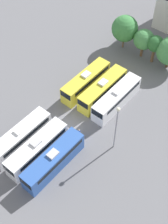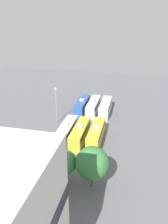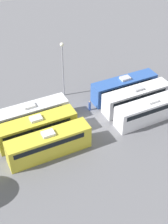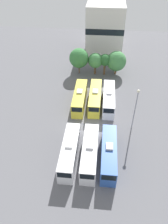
{
  "view_description": "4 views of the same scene",
  "coord_description": "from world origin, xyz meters",
  "px_view_note": "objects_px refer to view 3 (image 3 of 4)",
  "views": [
    {
      "loc": [
        22.17,
        -23.46,
        41.75
      ],
      "look_at": [
        1.74,
        1.05,
        3.39
      ],
      "focal_mm": 50.0,
      "sensor_mm": 36.0,
      "label": 1
    },
    {
      "loc": [
        -10.13,
        49.69,
        25.4
      ],
      "look_at": [
        1.4,
        -1.55,
        2.58
      ],
      "focal_mm": 35.0,
      "sensor_mm": 36.0,
      "label": 2
    },
    {
      "loc": [
        -31.61,
        16.78,
        29.87
      ],
      "look_at": [
        -0.41,
        1.27,
        2.57
      ],
      "focal_mm": 50.0,
      "sensor_mm": 36.0,
      "label": 3
    },
    {
      "loc": [
        1.46,
        -32.73,
        31.57
      ],
      "look_at": [
        -1.89,
        1.82,
        2.54
      ],
      "focal_mm": 35.0,
      "sensor_mm": 36.0,
      "label": 4
    }
  ],
  "objects_px": {
    "bus_2": "(124,87)",
    "bus_5": "(30,115)",
    "worker_person": "(90,106)",
    "light_pole": "(63,62)",
    "bus_0": "(150,110)",
    "bus_4": "(37,128)",
    "bus_3": "(49,143)",
    "bus_1": "(136,97)"
  },
  "relations": [
    {
      "from": "light_pole",
      "to": "worker_person",
      "type": "bearing_deg",
      "value": -160.66
    },
    {
      "from": "bus_0",
      "to": "worker_person",
      "type": "height_order",
      "value": "bus_0"
    },
    {
      "from": "bus_4",
      "to": "worker_person",
      "type": "relative_size",
      "value": 6.49
    },
    {
      "from": "worker_person",
      "to": "light_pole",
      "type": "distance_m",
      "value": 8.0
    },
    {
      "from": "bus_0",
      "to": "bus_4",
      "type": "xyz_separation_m",
      "value": [
        3.52,
        16.36,
        0.0
      ]
    },
    {
      "from": "bus_4",
      "to": "light_pole",
      "type": "height_order",
      "value": "light_pole"
    },
    {
      "from": "bus_5",
      "to": "worker_person",
      "type": "distance_m",
      "value": 9.41
    },
    {
      "from": "bus_1",
      "to": "bus_3",
      "type": "distance_m",
      "value": 16.3
    },
    {
      "from": "bus_2",
      "to": "light_pole",
      "type": "height_order",
      "value": "light_pole"
    },
    {
      "from": "bus_0",
      "to": "bus_2",
      "type": "relative_size",
      "value": 1.0
    },
    {
      "from": "bus_3",
      "to": "worker_person",
      "type": "height_order",
      "value": "bus_3"
    },
    {
      "from": "bus_2",
      "to": "bus_3",
      "type": "relative_size",
      "value": 1.0
    },
    {
      "from": "bus_0",
      "to": "bus_4",
      "type": "height_order",
      "value": "same"
    },
    {
      "from": "bus_1",
      "to": "light_pole",
      "type": "xyz_separation_m",
      "value": [
        8.05,
        8.77,
        4.4
      ]
    },
    {
      "from": "bus_2",
      "to": "worker_person",
      "type": "distance_m",
      "value": 6.83
    },
    {
      "from": "worker_person",
      "to": "light_pole",
      "type": "xyz_separation_m",
      "value": [
        5.52,
        1.94,
        5.45
      ]
    },
    {
      "from": "bus_1",
      "to": "bus_3",
      "type": "xyz_separation_m",
      "value": [
        -3.54,
        15.91,
        0.0
      ]
    },
    {
      "from": "bus_4",
      "to": "bus_5",
      "type": "relative_size",
      "value": 1.0
    },
    {
      "from": "bus_4",
      "to": "worker_person",
      "type": "distance_m",
      "value": 9.84
    },
    {
      "from": "bus_2",
      "to": "bus_3",
      "type": "height_order",
      "value": "same"
    },
    {
      "from": "bus_5",
      "to": "light_pole",
      "type": "distance_m",
      "value": 9.91
    },
    {
      "from": "bus_0",
      "to": "worker_person",
      "type": "relative_size",
      "value": 6.49
    },
    {
      "from": "bus_0",
      "to": "bus_3",
      "type": "relative_size",
      "value": 1.0
    },
    {
      "from": "bus_0",
      "to": "bus_4",
      "type": "relative_size",
      "value": 1.0
    },
    {
      "from": "light_pole",
      "to": "bus_1",
      "type": "bearing_deg",
      "value": -132.56
    },
    {
      "from": "worker_person",
      "to": "light_pole",
      "type": "bearing_deg",
      "value": 19.34
    },
    {
      "from": "bus_3",
      "to": "bus_4",
      "type": "height_order",
      "value": "same"
    },
    {
      "from": "bus_3",
      "to": "bus_0",
      "type": "bearing_deg",
      "value": -89.93
    },
    {
      "from": "bus_1",
      "to": "light_pole",
      "type": "bearing_deg",
      "value": 47.44
    },
    {
      "from": "bus_4",
      "to": "light_pole",
      "type": "xyz_separation_m",
      "value": [
        8.05,
        -7.51,
        4.4
      ]
    },
    {
      "from": "bus_4",
      "to": "bus_5",
      "type": "height_order",
      "value": "same"
    },
    {
      "from": "bus_4",
      "to": "bus_3",
      "type": "bearing_deg",
      "value": -174.05
    },
    {
      "from": "bus_1",
      "to": "bus_3",
      "type": "height_order",
      "value": "same"
    },
    {
      "from": "bus_2",
      "to": "light_pole",
      "type": "relative_size",
      "value": 1.17
    },
    {
      "from": "bus_0",
      "to": "bus_5",
      "type": "relative_size",
      "value": 1.0
    },
    {
      "from": "bus_3",
      "to": "worker_person",
      "type": "xyz_separation_m",
      "value": [
        6.07,
        -9.08,
        -1.05
      ]
    },
    {
      "from": "bus_1",
      "to": "bus_4",
      "type": "height_order",
      "value": "same"
    },
    {
      "from": "bus_0",
      "to": "bus_3",
      "type": "height_order",
      "value": "same"
    },
    {
      "from": "bus_2",
      "to": "bus_5",
      "type": "relative_size",
      "value": 1.0
    },
    {
      "from": "bus_5",
      "to": "worker_person",
      "type": "height_order",
      "value": "bus_5"
    },
    {
      "from": "light_pole",
      "to": "bus_2",
      "type": "bearing_deg",
      "value": -118.81
    },
    {
      "from": "bus_0",
      "to": "light_pole",
      "type": "bearing_deg",
      "value": 37.39
    }
  ]
}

